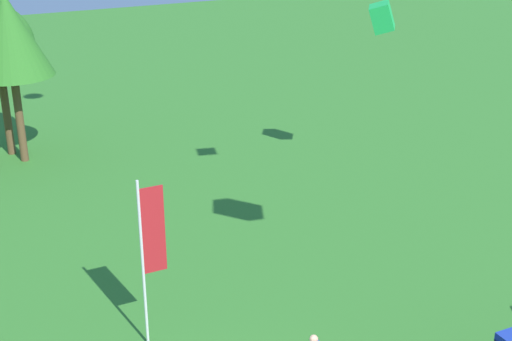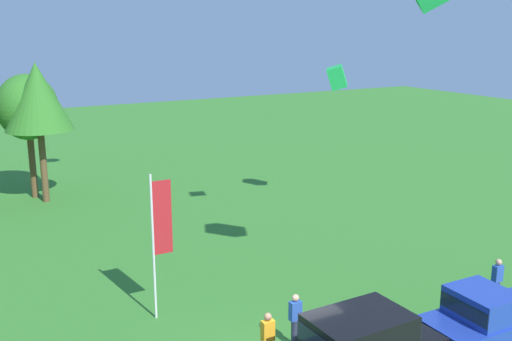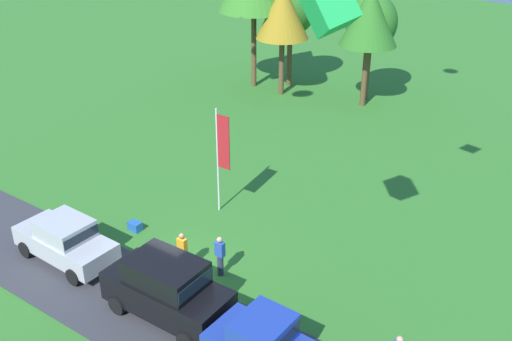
% 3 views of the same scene
% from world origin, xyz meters
% --- Properties ---
extents(ground_plane, '(120.00, 120.00, 0.00)m').
position_xyz_m(ground_plane, '(0.00, 0.00, 0.00)').
color(ground_plane, '#337528').
extents(pavement_strip, '(36.00, 4.40, 0.06)m').
position_xyz_m(pavement_strip, '(0.00, -2.05, 0.03)').
color(pavement_strip, '#38383D').
rests_on(pavement_strip, ground).
extents(car_sedan_by_flagpole, '(4.44, 2.04, 1.84)m').
position_xyz_m(car_sedan_by_flagpole, '(-4.28, -1.69, 1.04)').
color(car_sedan_by_flagpole, '#B7B7BC').
rests_on(car_sedan_by_flagpole, ground).
extents(car_suv_near_entrance, '(4.63, 2.10, 2.28)m').
position_xyz_m(car_suv_near_entrance, '(1.26, -1.85, 1.30)').
color(car_suv_near_entrance, black).
rests_on(car_suv_near_entrance, ground).
extents(person_watching_sky, '(0.36, 0.24, 1.71)m').
position_xyz_m(person_watching_sky, '(1.22, 1.09, 0.88)').
color(person_watching_sky, '#2D334C').
rests_on(person_watching_sky, ground).
extents(person_on_lawn, '(0.36, 0.24, 1.71)m').
position_xyz_m(person_on_lawn, '(-0.11, 0.46, 0.88)').
color(person_on_lawn, '#2D334C').
rests_on(person_on_lawn, ground).
extents(tree_lone_near, '(3.54, 3.54, 7.48)m').
position_xyz_m(tree_lone_near, '(-8.67, 21.58, 5.50)').
color(tree_lone_near, brown).
rests_on(tree_lone_near, ground).
extents(tree_center_back, '(3.50, 3.50, 7.39)m').
position_xyz_m(tree_center_back, '(-8.06, 19.62, 5.60)').
color(tree_center_back, brown).
rests_on(tree_center_back, ground).
extents(tree_left_of_center, '(3.30, 3.30, 6.97)m').
position_xyz_m(tree_left_of_center, '(-2.87, 22.03, 5.12)').
color(tree_left_of_center, brown).
rests_on(tree_left_of_center, ground).
extents(tree_far_left, '(3.62, 3.62, 7.64)m').
position_xyz_m(tree_far_left, '(-2.48, 20.85, 5.79)').
color(tree_far_left, brown).
rests_on(tree_far_left, ground).
extents(flag_banner, '(0.71, 0.08, 4.96)m').
position_xyz_m(flag_banner, '(-1.61, 4.89, 3.14)').
color(flag_banner, silver).
rests_on(flag_banner, ground).
extents(cooler_box, '(0.56, 0.40, 0.40)m').
position_xyz_m(cooler_box, '(-3.74, 1.44, 0.20)').
color(cooler_box, blue).
rests_on(cooler_box, ground).
extents(kite_box_trailing_tail, '(1.97, 1.48, 1.96)m').
position_xyz_m(kite_box_trailing_tail, '(5.43, 0.80, 10.83)').
color(kite_box_trailing_tail, green).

